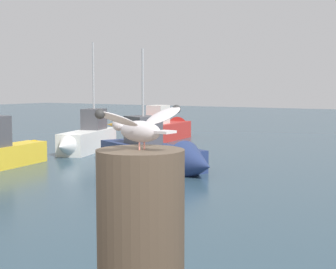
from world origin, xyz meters
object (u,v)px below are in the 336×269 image
object	(u,v)px
boat_yellow	(7,151)
boat_red	(165,129)
boat_white	(86,138)
boat_navy	(161,154)
mooring_post	(141,269)
seagull	(139,126)

from	to	relation	value
boat_yellow	boat_red	distance (m)	10.38
boat_white	boat_navy	distance (m)	5.32
mooring_post	boat_yellow	size ratio (longest dim) A/B	0.26
boat_white	boat_red	xyz separation A→B (m)	(0.25, 5.97, -0.05)
mooring_post	boat_yellow	distance (m)	15.88
seagull	boat_yellow	world-z (taller)	seagull
mooring_post	boat_white	xyz separation A→B (m)	(-12.58, 14.37, -1.30)
seagull	boat_red	world-z (taller)	seagull
boat_yellow	boat_navy	xyz separation A→B (m)	(4.66, 2.43, -0.06)
boat_yellow	boat_white	bearing A→B (deg)	93.65
seagull	boat_red	size ratio (longest dim) A/B	0.10
mooring_post	boat_yellow	world-z (taller)	mooring_post
seagull	boat_yellow	size ratio (longest dim) A/B	0.14
boat_yellow	boat_navy	size ratio (longest dim) A/B	0.75
boat_white	mooring_post	bearing A→B (deg)	-48.80
seagull	boat_red	distance (m)	23.87
boat_yellow	boat_red	xyz separation A→B (m)	(-0.03, 10.38, -0.01)
mooring_post	seagull	world-z (taller)	seagull
seagull	boat_red	bearing A→B (deg)	121.22
boat_red	seagull	bearing A→B (deg)	-58.78
mooring_post	seagull	distance (m)	0.68
boat_navy	mooring_post	bearing A→B (deg)	-58.36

